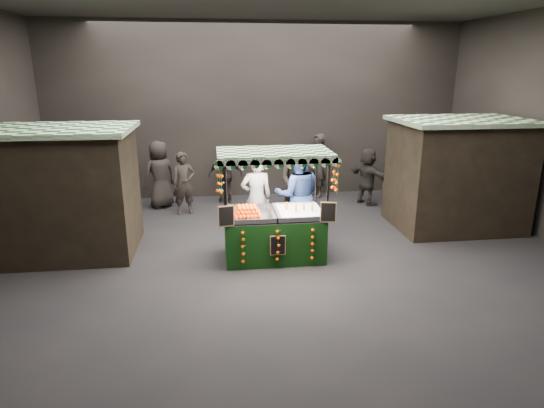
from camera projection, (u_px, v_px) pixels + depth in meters
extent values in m
plane|color=black|center=(282.00, 259.00, 9.30)|extent=(12.00, 12.00, 0.00)
cube|color=black|center=(257.00, 111.00, 13.34)|extent=(12.00, 0.10, 5.00)
cube|color=black|center=(373.00, 220.00, 3.83)|extent=(12.00, 0.10, 5.00)
cube|color=black|center=(62.00, 194.00, 9.36)|extent=(2.80, 2.00, 2.50)
cube|color=#104D1F|center=(53.00, 130.00, 8.99)|extent=(3.00, 2.20, 0.10)
cube|color=black|center=(456.00, 176.00, 10.91)|extent=(2.80, 2.00, 2.50)
cube|color=#104D1F|center=(463.00, 121.00, 10.54)|extent=(3.00, 2.20, 0.10)
cube|color=black|center=(274.00, 237.00, 9.26)|extent=(1.95, 1.06, 0.89)
cube|color=silver|center=(274.00, 215.00, 9.13)|extent=(1.95, 1.06, 0.04)
cylinder|color=black|center=(227.00, 217.00, 8.49)|extent=(0.04, 0.04, 2.13)
cylinder|color=black|center=(327.00, 213.00, 8.72)|extent=(0.04, 0.04, 2.13)
cylinder|color=black|center=(225.00, 202.00, 9.45)|extent=(0.04, 0.04, 2.13)
cylinder|color=black|center=(315.00, 199.00, 9.68)|extent=(0.04, 0.04, 2.13)
cube|color=#104D1F|center=(274.00, 153.00, 8.77)|extent=(2.17, 1.29, 0.07)
cube|color=silver|center=(300.00, 212.00, 9.18)|extent=(0.87, 0.96, 0.07)
cube|color=black|center=(226.00, 216.00, 8.42)|extent=(0.30, 0.08, 0.39)
cube|color=black|center=(328.00, 212.00, 8.66)|extent=(0.30, 0.08, 0.39)
cube|color=black|center=(278.00, 245.00, 8.71)|extent=(0.30, 0.02, 0.39)
imported|color=#929298|center=(256.00, 198.00, 10.16)|extent=(0.73, 0.51, 1.91)
imported|color=navy|center=(298.00, 195.00, 10.05)|extent=(1.06, 0.85, 2.08)
imported|color=#292521|center=(184.00, 183.00, 12.00)|extent=(0.67, 0.51, 1.65)
imported|color=black|center=(297.00, 181.00, 11.69)|extent=(1.09, 0.95, 1.91)
imported|color=black|center=(226.00, 175.00, 13.01)|extent=(0.97, 0.44, 1.62)
imported|color=#282420|center=(393.00, 179.00, 12.73)|extent=(1.12, 1.00, 1.51)
imported|color=black|center=(160.00, 174.00, 12.55)|extent=(1.07, 0.98, 1.84)
imported|color=#2D2925|center=(368.00, 176.00, 12.86)|extent=(1.14, 1.52, 1.60)
imported|color=#2C2724|center=(318.00, 165.00, 13.62)|extent=(0.55, 0.74, 1.88)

